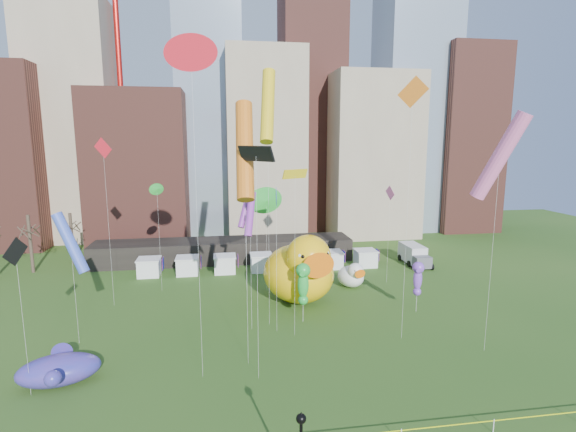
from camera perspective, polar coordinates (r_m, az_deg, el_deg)
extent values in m
cube|color=gray|center=(87.76, -26.39, 10.93)|extent=(14.00, 12.00, 42.00)
cube|color=brown|center=(79.17, -18.91, 5.85)|extent=(16.00, 14.00, 26.00)
cube|color=#8C9EB2|center=(86.39, -10.33, 16.14)|extent=(12.00, 12.00, 55.00)
cube|color=gray|center=(82.22, -3.10, 9.27)|extent=(14.00, 14.00, 34.00)
cube|color=brown|center=(91.14, 3.07, 20.06)|extent=(12.00, 12.00, 68.00)
cube|color=gray|center=(84.68, 10.77, 7.78)|extent=(16.00, 14.00, 30.00)
cube|color=#8C9EB2|center=(92.31, 16.13, 13.32)|extent=(14.00, 12.00, 48.00)
cube|color=brown|center=(94.94, 22.03, 9.26)|extent=(12.00, 12.00, 36.00)
cylinder|color=red|center=(89.96, -21.62, 22.17)|extent=(1.00, 1.00, 76.00)
cylinder|color=red|center=(94.57, 13.64, 21.91)|extent=(1.00, 1.00, 76.00)
cube|color=black|center=(65.81, -8.37, -4.49)|extent=(38.00, 6.00, 3.20)
cube|color=white|center=(60.94, -17.81, -6.51)|extent=(2.80, 2.80, 2.20)
cube|color=red|center=(60.54, -16.15, -6.04)|extent=(0.08, 1.40, 1.60)
cube|color=white|center=(60.34, -13.09, -6.45)|extent=(2.80, 2.80, 2.20)
cube|color=red|center=(60.09, -11.39, -5.96)|extent=(0.08, 1.40, 1.60)
cube|color=white|center=(60.14, -8.31, -6.35)|extent=(2.80, 2.80, 2.20)
cube|color=red|center=(60.04, -6.60, -5.84)|extent=(0.08, 1.40, 1.60)
cube|color=white|center=(60.37, -3.53, -6.20)|extent=(2.80, 2.80, 2.20)
cube|color=red|center=(60.41, -1.83, -5.68)|extent=(0.08, 1.40, 1.60)
cube|color=white|center=(61.00, 1.17, -6.02)|extent=(2.80, 2.80, 2.20)
cube|color=red|center=(61.19, 2.84, -5.49)|extent=(0.08, 1.40, 1.60)
cube|color=white|center=(62.03, 5.75, -5.80)|extent=(2.80, 2.80, 2.20)
cube|color=red|center=(62.36, 7.37, -5.27)|extent=(0.08, 1.40, 1.60)
cube|color=white|center=(63.44, 10.15, -5.55)|extent=(2.80, 2.80, 2.20)
cube|color=red|center=(63.90, 11.70, -5.02)|extent=(0.08, 1.40, 1.60)
cylinder|color=#382B21|center=(68.38, -30.79, -3.18)|extent=(0.44, 0.44, 8.00)
cylinder|color=#382B21|center=(70.72, -26.57, -2.65)|extent=(0.44, 0.44, 7.50)
cylinder|color=white|center=(32.16, 25.45, -23.68)|extent=(0.06, 0.06, 0.90)
ellipsoid|color=yellow|center=(48.77, 1.36, -7.55)|extent=(9.32, 10.37, 6.36)
ellipsoid|color=yellow|center=(51.96, -0.07, -6.64)|extent=(2.39, 2.02, 2.58)
sphere|color=yellow|center=(45.53, 2.69, -5.47)|extent=(5.63, 5.63, 4.78)
cone|color=orange|center=(43.77, 3.72, -6.32)|extent=(3.00, 2.63, 2.63)
sphere|color=white|center=(43.70, 1.77, -5.25)|extent=(0.86, 0.86, 0.86)
sphere|color=white|center=(44.72, 4.91, -4.93)|extent=(0.86, 0.86, 0.86)
sphere|color=black|center=(43.34, 1.97, -5.38)|extent=(0.43, 0.43, 0.43)
sphere|color=black|center=(44.36, 5.13, -5.06)|extent=(0.43, 0.43, 0.43)
ellipsoid|color=white|center=(54.39, 8.25, -7.89)|extent=(3.83, 4.25, 2.58)
ellipsoid|color=white|center=(55.60, 7.52, -7.55)|extent=(0.98, 0.83, 1.04)
sphere|color=white|center=(53.14, 8.89, -7.16)|extent=(2.31, 2.31, 1.94)
cone|color=orange|center=(52.48, 9.34, -7.47)|extent=(1.23, 1.08, 1.07)
sphere|color=white|center=(52.36, 8.68, -7.12)|extent=(0.35, 0.35, 0.35)
sphere|color=white|center=(52.88, 9.69, -6.98)|extent=(0.35, 0.35, 0.35)
sphere|color=black|center=(52.23, 8.77, -7.17)|extent=(0.17, 0.17, 0.17)
sphere|color=black|center=(52.75, 9.78, -7.02)|extent=(0.17, 0.17, 0.17)
cylinder|color=silver|center=(43.66, 2.00, -11.40)|extent=(0.03, 0.03, 3.86)
ellipsoid|color=green|center=(43.01, 2.02, -9.00)|extent=(1.30, 1.16, 2.79)
sphere|color=green|center=(42.41, 2.07, -7.15)|extent=(1.76, 1.76, 1.42)
cone|color=green|center=(41.83, 2.24, -7.50)|extent=(0.72, 0.99, 0.50)
sphere|color=green|center=(43.59, 1.99, -10.97)|extent=(1.00, 1.00, 1.00)
cylinder|color=silver|center=(47.98, 16.60, -10.01)|extent=(0.03, 0.03, 3.59)
ellipsoid|color=purple|center=(47.42, 16.71, -7.96)|extent=(1.18, 1.09, 2.40)
sphere|color=purple|center=(46.92, 16.86, -6.52)|extent=(1.62, 1.62, 1.22)
cone|color=purple|center=(46.47, 17.15, -6.78)|extent=(0.71, 0.87, 0.43)
sphere|color=purple|center=(47.89, 16.60, -9.52)|extent=(0.86, 0.86, 0.86)
ellipsoid|color=#583695|center=(37.78, -27.93, -17.48)|extent=(6.31, 4.31, 2.22)
cone|color=#583695|center=(40.43, -27.49, -15.10)|extent=(1.91, 2.07, 1.55)
sphere|color=#583695|center=(34.83, -28.57, -18.29)|extent=(1.11, 1.11, 1.11)
sphere|color=black|center=(23.09, 1.74, -25.12)|extent=(0.51, 0.51, 0.51)
cone|color=black|center=(22.93, 1.75, -24.57)|extent=(0.18, 0.18, 0.23)
cube|color=silver|center=(66.47, 16.05, -4.68)|extent=(2.41, 5.00, 2.49)
cube|color=#595960|center=(63.81, 17.22, -5.80)|extent=(2.30, 1.80, 1.60)
cylinder|color=black|center=(64.67, 15.65, -6.07)|extent=(0.25, 0.90, 0.90)
cylinder|color=black|center=(65.72, 17.65, -5.92)|extent=(0.25, 0.90, 0.90)
cylinder|color=black|center=(67.66, 14.48, -5.31)|extent=(0.25, 0.90, 0.90)
cylinder|color=black|center=(68.66, 16.40, -5.18)|extent=(0.25, 0.90, 0.90)
cylinder|color=silver|center=(31.71, -11.85, -1.18)|extent=(0.02, 0.02, 23.57)
cone|color=red|center=(31.70, -12.64, 20.23)|extent=(2.49, 0.87, 2.48)
cylinder|color=silver|center=(39.69, 25.25, -4.93)|extent=(0.02, 0.02, 16.52)
cylinder|color=pink|center=(38.58, 26.15, 7.04)|extent=(3.74, 3.94, 7.17)
cylinder|color=silver|center=(35.60, -31.48, -12.21)|extent=(0.02, 0.02, 10.47)
cube|color=black|center=(34.13, -32.26, -3.99)|extent=(0.93, 1.71, 1.92)
cylinder|color=silver|center=(51.33, -2.84, -4.01)|extent=(0.02, 0.02, 10.95)
cone|color=green|center=(50.30, -2.89, 2.05)|extent=(2.97, 1.71, 3.11)
cylinder|color=silver|center=(40.79, -2.56, -0.49)|extent=(0.02, 0.02, 20.87)
cylinder|color=yellow|center=(40.27, -2.68, 14.29)|extent=(1.97, 4.23, 6.94)
cylinder|color=silver|center=(42.57, -26.23, -9.22)|extent=(0.02, 0.02, 9.15)
cylinder|color=blue|center=(41.39, -26.71, -3.20)|extent=(3.27, 2.05, 5.38)
cylinder|color=silver|center=(33.92, -5.47, -5.96)|extent=(0.02, 0.02, 17.05)
cylinder|color=orange|center=(32.66, -5.72, 8.60)|extent=(1.49, 4.49, 7.56)
cylinder|color=silver|center=(52.26, -5.55, -4.40)|extent=(0.02, 0.02, 9.89)
cylinder|color=purple|center=(51.28, -5.64, 0.97)|extent=(2.25, 2.57, 4.53)
cylinder|color=silver|center=(49.77, -22.53, -1.60)|extent=(0.02, 0.02, 17.05)
cube|color=red|center=(48.92, -23.18, 8.24)|extent=(1.96, 0.94, 2.15)
cylinder|color=silver|center=(55.64, 13.06, -2.89)|extent=(0.02, 0.02, 11.48)
cube|color=pink|center=(54.69, 13.29, 2.98)|extent=(0.51, 1.77, 1.82)
cylinder|color=silver|center=(31.75, -4.06, -7.20)|extent=(0.02, 0.02, 16.88)
cube|color=black|center=(30.38, -4.26, 8.20)|extent=(2.40, 3.23, 1.09)
cylinder|color=silver|center=(53.26, -16.56, -3.18)|extent=(0.02, 0.02, 12.26)
cone|color=green|center=(52.28, -16.89, 3.39)|extent=(1.08, 1.06, 1.34)
cylinder|color=silver|center=(39.00, 0.91, -5.44)|extent=(0.02, 0.02, 14.93)
cube|color=yellow|center=(37.73, 0.94, 5.56)|extent=(2.45, 1.74, 0.82)
cylinder|color=silver|center=(40.10, -1.51, -6.60)|extent=(0.02, 0.02, 12.79)
cube|color=blue|center=(38.79, -1.56, 2.51)|extent=(0.17, 1.73, 1.73)
cylinder|color=silver|center=(39.02, 15.39, -0.65)|extent=(0.02, 0.02, 21.75)
cube|color=orange|center=(38.63, 16.15, 15.43)|extent=(2.09, 1.60, 2.61)
cylinder|color=silver|center=(41.01, -4.89, -7.45)|extent=(0.02, 0.02, 11.16)
cylinder|color=purple|center=(39.72, -5.01, 0.27)|extent=(1.44, 2.50, 4.09)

